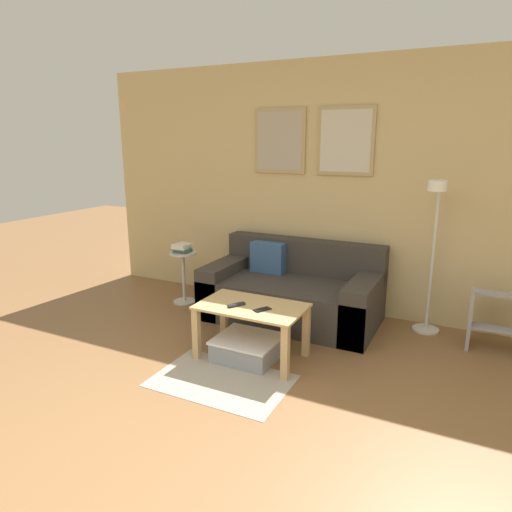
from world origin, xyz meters
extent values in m
plane|color=brown|center=(0.00, 0.00, 0.00)|extent=(16.00, 16.00, 0.00)
cube|color=tan|center=(0.00, 3.14, 1.27)|extent=(5.60, 0.06, 2.55)
cube|color=tan|center=(-0.63, 3.09, 1.76)|extent=(0.57, 0.02, 0.66)
cube|color=#ADA38E|center=(-0.63, 3.08, 1.76)|extent=(0.50, 0.01, 0.59)
cube|color=tan|center=(0.07, 3.09, 1.76)|extent=(0.57, 0.02, 0.66)
cube|color=beige|center=(0.07, 3.08, 1.76)|extent=(0.50, 0.01, 0.59)
cube|color=#A39989|center=(-0.29, 1.25, 0.00)|extent=(1.02, 0.67, 0.01)
cube|color=#38332D|center=(-0.28, 2.62, 0.20)|extent=(1.71, 0.91, 0.41)
cube|color=#38332D|center=(-0.28, 2.97, 0.58)|extent=(1.71, 0.20, 0.35)
cube|color=#38332D|center=(-1.01, 2.62, 0.26)|extent=(0.24, 0.91, 0.53)
cube|color=#38332D|center=(0.45, 2.62, 0.26)|extent=(0.24, 0.91, 0.53)
cube|color=#335684|center=(-0.62, 2.80, 0.57)|extent=(0.36, 0.14, 0.32)
cube|color=tan|center=(-0.26, 1.70, 0.45)|extent=(0.87, 0.53, 0.02)
cube|color=tan|center=(-0.66, 1.48, 0.22)|extent=(0.06, 0.06, 0.44)
cube|color=tan|center=(0.14, 1.48, 0.22)|extent=(0.06, 0.06, 0.44)
cube|color=tan|center=(-0.66, 1.93, 0.22)|extent=(0.06, 0.06, 0.44)
cube|color=tan|center=(0.14, 1.93, 0.22)|extent=(0.06, 0.06, 0.44)
cube|color=gray|center=(-0.28, 1.66, 0.08)|extent=(0.49, 0.44, 0.16)
cube|color=silver|center=(-0.28, 1.66, 0.17)|extent=(0.51, 0.46, 0.02)
cylinder|color=silver|center=(0.98, 2.93, 0.01)|extent=(0.25, 0.25, 0.02)
cylinder|color=silver|center=(0.98, 2.93, 0.72)|extent=(0.03, 0.03, 1.41)
cylinder|color=silver|center=(0.98, 2.81, 1.43)|extent=(0.02, 0.23, 0.02)
cylinder|color=white|center=(0.98, 2.70, 1.40)|extent=(0.15, 0.15, 0.09)
cylinder|color=silver|center=(-1.54, 2.55, 0.01)|extent=(0.25, 0.25, 0.01)
cylinder|color=silver|center=(-1.54, 2.55, 0.29)|extent=(0.04, 0.04, 0.54)
cylinder|color=silver|center=(-1.54, 2.55, 0.56)|extent=(0.29, 0.29, 0.02)
cube|color=#4C4C51|center=(-1.55, 2.57, 0.59)|extent=(0.18, 0.15, 0.03)
cube|color=#387F4C|center=(-1.55, 2.56, 0.61)|extent=(0.19, 0.16, 0.02)
cube|color=silver|center=(-1.55, 2.55, 0.63)|extent=(0.17, 0.18, 0.03)
cube|color=silver|center=(-1.55, 2.56, 0.66)|extent=(0.17, 0.19, 0.02)
cube|color=#232328|center=(-0.36, 1.63, 0.47)|extent=(0.11, 0.15, 0.02)
cube|color=black|center=(-0.14, 1.64, 0.46)|extent=(0.13, 0.15, 0.01)
cube|color=#99999E|center=(1.35, 2.76, 0.25)|extent=(0.03, 0.29, 0.50)
cube|color=#99999E|center=(1.56, 2.71, 0.21)|extent=(0.39, 0.13, 0.02)
cube|color=#99999E|center=(1.56, 2.81, 0.49)|extent=(0.39, 0.13, 0.02)
camera|label=1|loc=(1.33, -1.42, 1.77)|focal=32.00mm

